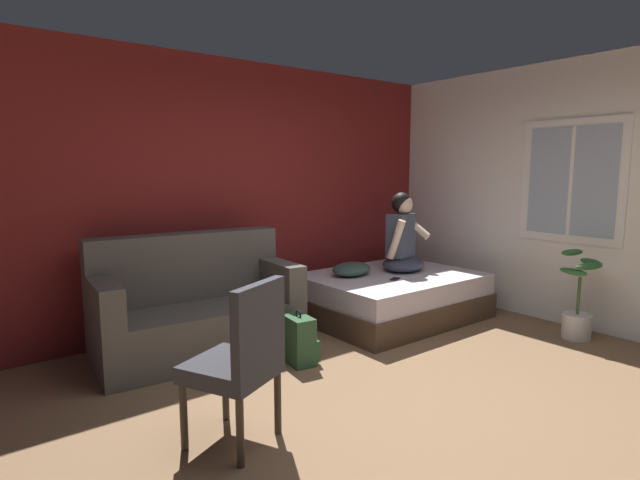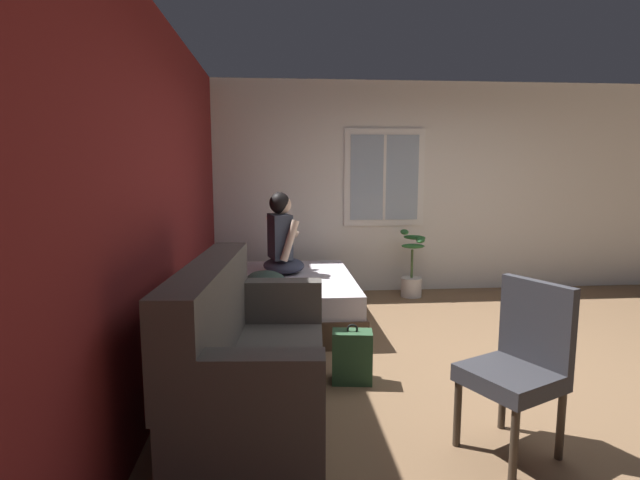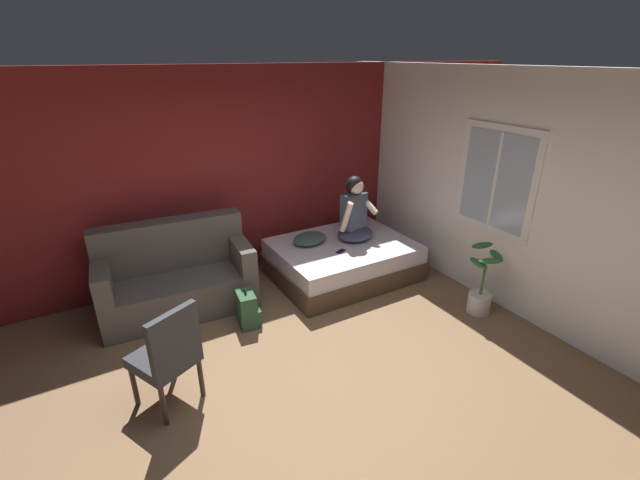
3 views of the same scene
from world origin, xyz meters
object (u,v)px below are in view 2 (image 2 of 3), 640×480
(bed, at_px, (287,299))
(cell_phone, at_px, (308,280))
(person_seated, at_px, (282,240))
(backpack, at_px, (352,357))
(couch, at_px, (247,365))
(side_chair, at_px, (519,361))
(throw_pillow, at_px, (266,279))
(potted_plant, at_px, (412,273))

(bed, height_order, cell_phone, cell_phone)
(person_seated, relative_size, backpack, 1.91)
(bed, height_order, couch, couch)
(cell_phone, bearing_deg, side_chair, -90.19)
(person_seated, bearing_deg, cell_phone, -145.68)
(bed, distance_m, side_chair, 2.85)
(bed, relative_size, couch, 1.05)
(throw_pillow, relative_size, cell_phone, 3.33)
(bed, distance_m, person_seated, 0.64)
(couch, distance_m, potted_plant, 3.55)
(side_chair, distance_m, backpack, 1.32)
(bed, xyz_separation_m, person_seated, (0.21, 0.05, 0.60))
(backpack, relative_size, throw_pillow, 0.95)
(backpack, bearing_deg, potted_plant, -24.82)
(cell_phone, bearing_deg, bed, 117.44)
(couch, relative_size, throw_pillow, 3.66)
(person_seated, height_order, throw_pillow, person_seated)
(person_seated, xyz_separation_m, potted_plant, (0.68, -1.63, -0.53))
(couch, height_order, side_chair, couch)
(bed, relative_size, person_seated, 2.10)
(person_seated, height_order, potted_plant, person_seated)
(backpack, distance_m, throw_pillow, 1.39)
(backpack, height_order, potted_plant, potted_plant)
(couch, xyz_separation_m, throw_pillow, (1.74, -0.09, 0.16))
(backpack, xyz_separation_m, throw_pillow, (1.16, 0.67, 0.36))
(person_seated, xyz_separation_m, backpack, (-1.76, -0.50, -0.64))
(couch, relative_size, cell_phone, 12.22)
(couch, relative_size, side_chair, 1.80)
(person_seated, relative_size, cell_phone, 6.08)
(side_chair, xyz_separation_m, throw_pillow, (2.15, 1.47, 0.02))
(couch, distance_m, side_chair, 1.62)
(throw_pillow, bearing_deg, cell_phone, -62.49)
(couch, height_order, person_seated, person_seated)
(couch, bearing_deg, potted_plant, -32.02)
(cell_phone, height_order, potted_plant, potted_plant)
(couch, bearing_deg, side_chair, -104.95)
(side_chair, bearing_deg, backpack, 39.09)
(bed, xyz_separation_m, side_chair, (-2.54, -1.26, 0.30))
(side_chair, distance_m, potted_plant, 3.45)
(backpack, relative_size, potted_plant, 0.54)
(bed, relative_size, side_chair, 1.88)
(couch, xyz_separation_m, backpack, (0.57, -0.76, -0.20))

